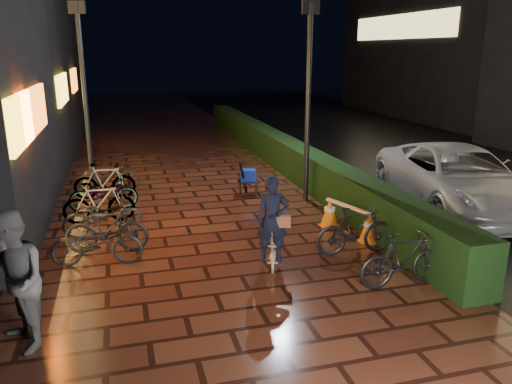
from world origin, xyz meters
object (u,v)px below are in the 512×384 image
object	(u,v)px
van	(457,178)
cyclist	(272,233)
cart_assembly	(248,177)
bystander_person	(14,282)
traffic_barrier	(348,219)

from	to	relation	value
van	cyclist	size ratio (longest dim) A/B	3.21
van	cart_assembly	world-z (taller)	van
bystander_person	cyclist	size ratio (longest dim) A/B	1.12
van	cart_assembly	bearing A→B (deg)	162.51
cyclist	traffic_barrier	size ratio (longest dim) A/B	1.09
bystander_person	traffic_barrier	bearing A→B (deg)	87.98
cyclist	cart_assembly	distance (m)	4.53
van	traffic_barrier	world-z (taller)	van
cart_assembly	traffic_barrier	bearing A→B (deg)	-68.19
van	cart_assembly	xyz separation A→B (m)	(-4.68, 2.35, -0.23)
van	traffic_barrier	xyz separation A→B (m)	(-3.35, -0.98, -0.44)
bystander_person	traffic_barrier	distance (m)	6.59
traffic_barrier	bystander_person	bearing A→B (deg)	-155.22
traffic_barrier	cyclist	bearing A→B (deg)	-150.80
cyclist	traffic_barrier	world-z (taller)	cyclist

